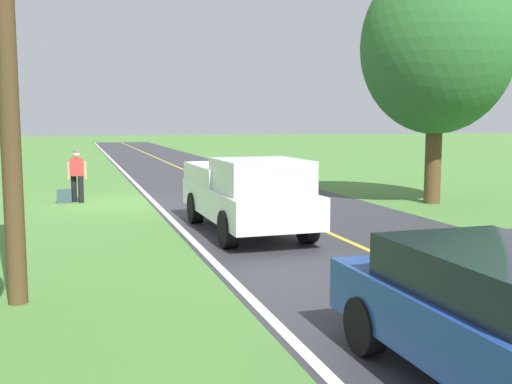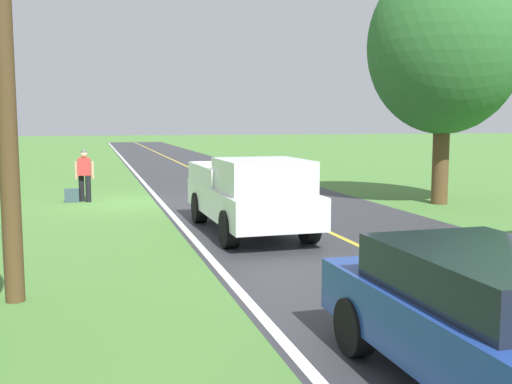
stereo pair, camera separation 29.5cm
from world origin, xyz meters
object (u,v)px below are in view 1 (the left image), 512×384
Objects in this scene: hitchhiker_walking at (77,173)px; tree_far_side_near at (437,47)px; suitcase_carried at (64,196)px; sedan_ahead_same_lane at (512,320)px; pickup_truck_passing at (249,193)px; utility_pole_roadside at (5,19)px.

hitchhiker_walking is 0.22× the size of tree_far_side_near.
hitchhiker_walking is 3.80× the size of suitcase_carried.
suitcase_carried is 16.37m from sedan_ahead_same_lane.
tree_far_side_near is (-11.09, 3.62, 4.04)m from hitchhiker_walking.
hitchhiker_walking is 12.34m from tree_far_side_near.
tree_far_side_near is at bearing 161.93° from hitchhiker_walking.
hitchhiker_walking is 0.32× the size of pickup_truck_passing.
suitcase_carried is at bearing -92.50° from utility_pole_roadside.
tree_far_side_near is at bearing 73.89° from suitcase_carried.
hitchhiker_walking reaches higher than sedan_ahead_same_lane.
utility_pole_roadside is at bearing 41.86° from pickup_truck_passing.
hitchhiker_walking is 8.00m from pickup_truck_passing.
pickup_truck_passing is at bearing 118.94° from hitchhiker_walking.
utility_pole_roadside is at bearing -1.49° from suitcase_carried.
sedan_ahead_same_lane is (7.16, 12.23, -4.26)m from tree_far_side_near.
suitcase_carried is 0.06× the size of tree_far_side_near.
utility_pole_roadside reaches higher than hitchhiker_walking.
sedan_ahead_same_lane is at bearing 90.33° from pickup_truck_passing.
pickup_truck_passing is 8.85m from sedan_ahead_same_lane.
pickup_truck_passing is at bearing -89.67° from sedan_ahead_same_lane.
tree_far_side_near is (-11.51, 3.54, 4.79)m from suitcase_carried.
tree_far_side_near is 0.96× the size of utility_pole_roadside.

